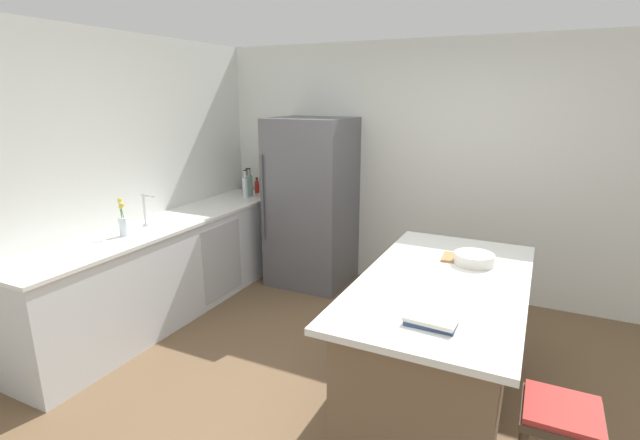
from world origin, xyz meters
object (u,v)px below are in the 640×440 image
bar_stool (560,428)px  hot_sauce_bottle (257,187)px  gin_bottle (250,185)px  cutting_board (468,259)px  whiskey_bottle (248,184)px  mixing_bowl (474,259)px  flower_vase (123,223)px  refrigerator (312,203)px  sink_faucet (146,209)px  cookbook_stack (431,320)px  kitchen_island (439,342)px  soda_bottle (245,187)px

bar_stool → hot_sauce_bottle: bearing=143.8°
gin_bottle → cutting_board: (2.64, -1.14, -0.12)m
whiskey_bottle → hot_sauce_bottle: bearing=49.5°
hot_sauce_bottle → cutting_board: bearing=-26.3°
mixing_bowl → flower_vase: bearing=-167.9°
refrigerator → bar_stool: 3.34m
sink_faucet → whiskey_bottle: (0.02, 1.56, -0.04)m
hot_sauce_bottle → cutting_board: 2.96m
bar_stool → flower_vase: bearing=172.4°
gin_bottle → cookbook_stack: 3.42m
whiskey_bottle → kitchen_island: bearing=-32.0°
refrigerator → flower_vase: 1.99m
refrigerator → sink_faucet: size_ratio=6.09×
sink_faucet → cutting_board: (2.75, 0.34, -0.15)m
sink_faucet → hot_sauce_bottle: sink_faucet is taller
flower_vase → soda_bottle: size_ratio=1.01×
refrigerator → cookbook_stack: refrigerator is taller
refrigerator → mixing_bowl: 2.23m
bar_stool → cutting_board: 1.31m
gin_bottle → soda_bottle: (0.01, -0.10, -0.00)m
soda_bottle → mixing_bowl: (2.67, -1.09, -0.09)m
kitchen_island → mixing_bowl: bearing=70.5°
kitchen_island → sink_faucet: bearing=178.0°
hot_sauce_bottle → cookbook_stack: bearing=-42.1°
cutting_board → whiskey_bottle: bearing=155.8°
bar_stool → mixing_bowl: 1.26m
hot_sauce_bottle → soda_bottle: bearing=-83.8°
kitchen_island → gin_bottle: (-2.56, 1.56, 0.58)m
hot_sauce_bottle → cookbook_stack: 3.55m
soda_bottle → flower_vase: bearing=-92.5°
kitchen_island → cookbook_stack: bearing=-84.4°
cutting_board → flower_vase: bearing=-166.6°
bar_stool → soda_bottle: (-3.25, 2.12, 0.52)m
soda_bottle → cutting_board: bearing=-21.5°
hot_sauce_bottle → gin_bottle: 0.19m
refrigerator → flower_vase: bearing=-115.9°
refrigerator → sink_faucet: bearing=-122.0°
hot_sauce_bottle → soda_bottle: soda_bottle is taller
sink_faucet → gin_bottle: bearing=85.6°
soda_bottle → cookbook_stack: (2.60, -2.10, -0.11)m
refrigerator → cookbook_stack: bearing=-50.6°
mixing_bowl → whiskey_bottle: bearing=155.2°
whiskey_bottle → sink_faucet: bearing=-90.9°
bar_stool → whiskey_bottle: (-3.35, 2.31, 0.51)m
flower_vase → mixing_bowl: (2.75, 0.59, -0.07)m
bar_stool → cutting_board: size_ratio=1.75×
hot_sauce_bottle → whiskey_bottle: 0.12m
sink_faucet → flower_vase: (0.06, -0.31, -0.05)m
mixing_bowl → hot_sauce_bottle: bearing=153.1°
kitchen_island → gin_bottle: size_ratio=5.89×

